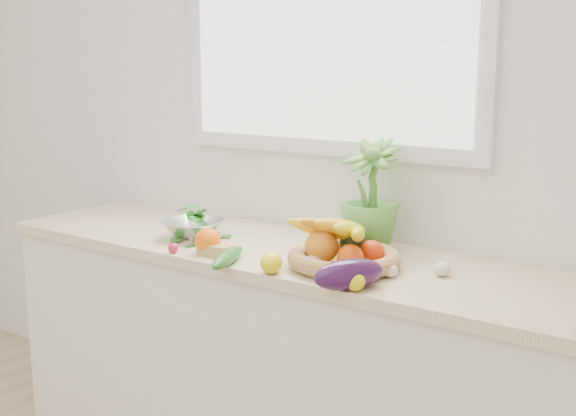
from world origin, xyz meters
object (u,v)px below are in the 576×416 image
Objects in this scene: colander_with_spinach at (194,223)px; eggplant at (349,274)px; potted_herb at (370,193)px; cucumber at (228,257)px; fruit_basket at (343,252)px; apple at (353,252)px.

eggplant is at bearing -14.39° from colander_with_spinach.
potted_herb is at bearing 111.93° from eggplant.
cucumber is (-0.45, 0.00, -0.02)m from eggplant.
fruit_basket is at bearing -80.51° from potted_herb.
colander_with_spinach is at bearing -175.27° from apple.
cucumber is 0.39m from colander_with_spinach.
fruit_basket is 1.61× the size of colander_with_spinach.
fruit_basket reaches higher than eggplant.
potted_herb reaches higher than colander_with_spinach.
apple is 0.28× the size of cucumber.
colander_with_spinach is at bearing 178.60° from fruit_basket.
eggplant is at bearing -68.07° from potted_herb.
potted_herb is 1.41× the size of colander_with_spinach.
potted_herb reaches higher than fruit_basket.
potted_herb is at bearing 99.49° from fruit_basket.
apple is 0.65m from colander_with_spinach.
apple is at bearing -77.93° from potted_herb.
fruit_basket is at bearing -1.40° from colander_with_spinach.
apple is 0.24m from potted_herb.
colander_with_spinach reaches higher than apple.
eggplant is 0.60× the size of potted_herb.
colander_with_spinach is at bearing -159.98° from potted_herb.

